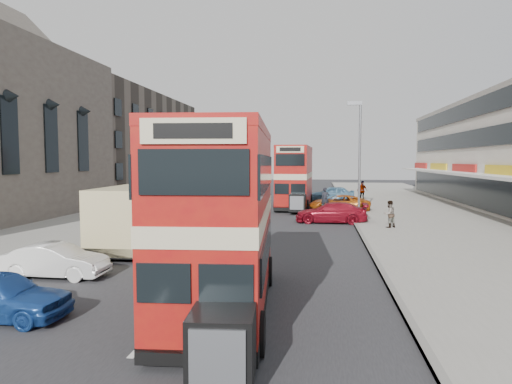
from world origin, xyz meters
The scene contains 18 objects.
ground centered at (0.00, 0.00, 0.00)m, with size 160.00×160.00×0.00m, color #28282B.
road_surface centered at (0.00, 20.00, 0.01)m, with size 12.00×90.00×0.01m, color #28282B.
pavement_right centered at (12.00, 20.00, 0.07)m, with size 12.00×90.00×0.15m, color gray.
pavement_left centered at (-12.00, 20.00, 0.07)m, with size 12.00×90.00×0.15m, color gray.
kerb_left centered at (-6.10, 20.00, 0.07)m, with size 0.20×90.00×0.16m, color gray.
kerb_right centered at (6.10, 20.00, 0.07)m, with size 0.20×90.00×0.16m, color gray.
brick_terrace centered at (-22.00, 38.00, 6.00)m, with size 14.00×28.00×12.00m, color #66594C.
street_lamp centered at (6.52, 18.00, 4.78)m, with size 1.00×0.20×8.12m.
bus_main centered at (1.27, -1.82, 2.52)m, with size 3.03×8.76×4.79m.
bus_second centered at (1.79, 23.97, 2.67)m, with size 2.82×9.29×5.07m.
coach centered at (-4.38, 7.78, 1.59)m, with size 2.97×10.23×2.69m.
car_left_front centered at (-5.22, 0.61, 0.59)m, with size 1.25×3.59×1.18m, color white.
car_right_a centered at (4.63, 15.50, 0.67)m, with size 1.88×4.63×1.34m, color maroon.
car_right_b centered at (5.36, 21.75, 0.67)m, with size 2.23×4.83×1.34m, color #C05B13.
car_right_c centered at (5.12, 31.02, 0.75)m, with size 1.77×4.40×1.50m, color #578CAF.
pedestrian_near centered at (7.91, 13.01, 0.95)m, with size 0.59×0.40×1.60m, color gray.
pedestrian_far centered at (8.01, 30.63, 1.10)m, with size 1.12×0.47×1.91m, color gray.
cyclist centered at (4.29, 19.60, 0.71)m, with size 0.64×1.61×2.05m.
Camera 1 is at (3.83, -13.32, 4.09)m, focal length 30.87 mm.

